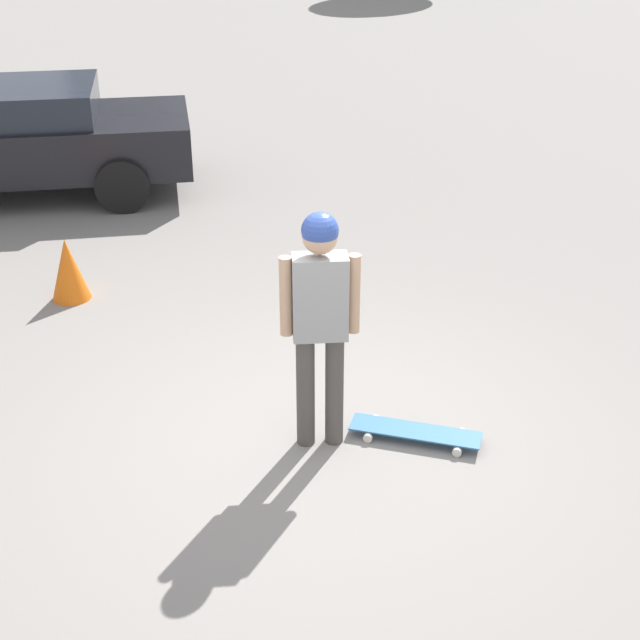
{
  "coord_description": "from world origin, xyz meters",
  "views": [
    {
      "loc": [
        5.13,
        1.6,
        3.76
      ],
      "look_at": [
        0.0,
        0.0,
        1.0
      ],
      "focal_mm": 50.0,
      "sensor_mm": 36.0,
      "label": 1
    }
  ],
  "objects_px": {
    "person": "(320,308)",
    "skateboard": "(415,432)",
    "car_parked_near": "(9,137)",
    "traffic_cone": "(68,269)"
  },
  "relations": [
    {
      "from": "person",
      "to": "skateboard",
      "type": "bearing_deg",
      "value": -2.82
    },
    {
      "from": "person",
      "to": "skateboard",
      "type": "xyz_separation_m",
      "value": [
        -0.23,
        0.66,
        -1.02
      ]
    },
    {
      "from": "skateboard",
      "to": "person",
      "type": "bearing_deg",
      "value": 17.83
    },
    {
      "from": "person",
      "to": "traffic_cone",
      "type": "height_order",
      "value": "person"
    },
    {
      "from": "traffic_cone",
      "to": "car_parked_near",
      "type": "bearing_deg",
      "value": -137.43
    },
    {
      "from": "skateboard",
      "to": "car_parked_near",
      "type": "bearing_deg",
      "value": -34.45
    },
    {
      "from": "skateboard",
      "to": "car_parked_near",
      "type": "xyz_separation_m",
      "value": [
        -3.85,
        -5.97,
        0.66
      ]
    },
    {
      "from": "person",
      "to": "skateboard",
      "type": "distance_m",
      "value": 1.24
    },
    {
      "from": "skateboard",
      "to": "traffic_cone",
      "type": "bearing_deg",
      "value": -21.78
    },
    {
      "from": "person",
      "to": "car_parked_near",
      "type": "height_order",
      "value": "person"
    }
  ]
}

